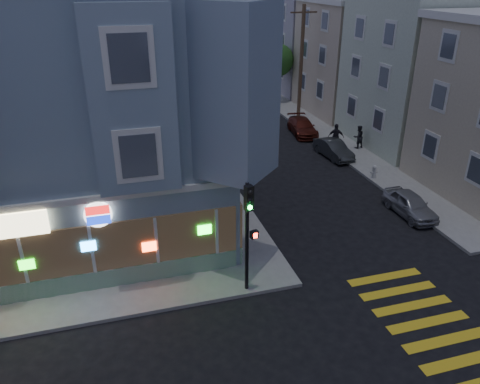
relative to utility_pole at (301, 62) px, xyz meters
name	(u,v)px	position (x,y,z in m)	size (l,w,h in m)	color
ground	(245,335)	(-12.00, -24.00, -4.80)	(120.00, 120.00, 0.00)	black
sidewalk_ne	(416,111)	(11.00, -1.00, -4.72)	(24.00, 42.00, 0.15)	gray
corner_building	(53,104)	(-18.00, -13.02, 1.02)	(14.60, 14.60, 11.40)	gray
row_house_b	(446,66)	(7.50, -8.00, 0.60)	(12.00, 8.60, 10.50)	beige
row_house_c	(376,57)	(7.50, 1.00, -0.15)	(12.00, 8.60, 9.00)	beige
row_house_d	(331,36)	(7.50, 10.00, 0.60)	(12.00, 8.60, 10.50)	#9D97A6
utility_pole	(301,62)	(0.00, 0.00, 0.00)	(2.20, 0.30, 9.00)	#4C3826
street_tree_near	(277,60)	(0.20, 6.00, -0.86)	(3.00, 3.00, 5.30)	#4C3826
street_tree_far	(252,48)	(0.20, 14.00, -0.86)	(3.00, 3.00, 5.30)	#4C3826
pedestrian_a	(358,137)	(1.00, -8.34, -3.84)	(0.79, 0.61, 1.62)	black
pedestrian_b	(336,137)	(-0.70, -8.26, -3.72)	(1.08, 0.45, 1.84)	black
parked_car_a	(410,204)	(-1.30, -17.86, -4.20)	(1.40, 3.49, 1.19)	#989A9F
parked_car_b	(333,149)	(-1.30, -9.20, -4.21)	(1.24, 3.56, 1.17)	#343738
parked_car_c	(302,127)	(-1.34, -4.00, -4.20)	(1.67, 4.11, 1.19)	#581D14
parked_car_d	(254,103)	(-2.72, 3.87, -4.20)	(2.00, 4.33, 1.20)	#9CA0A6
traffic_signal	(248,221)	(-11.20, -21.77, -1.60)	(0.56, 0.50, 4.50)	black
fire_hydrant	(374,171)	(-0.70, -13.39, -4.23)	(0.46, 0.27, 0.80)	silver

